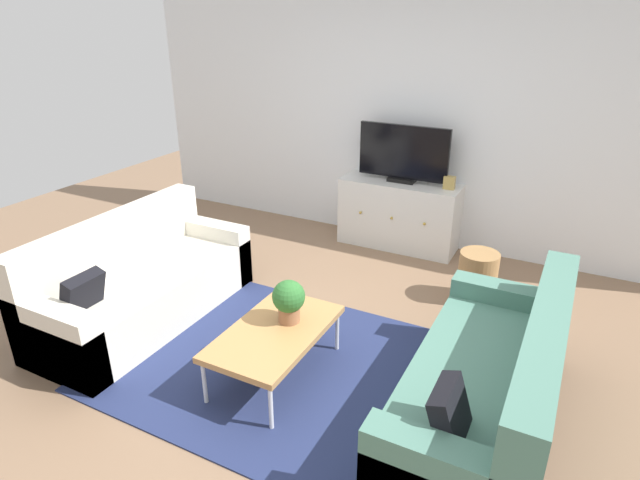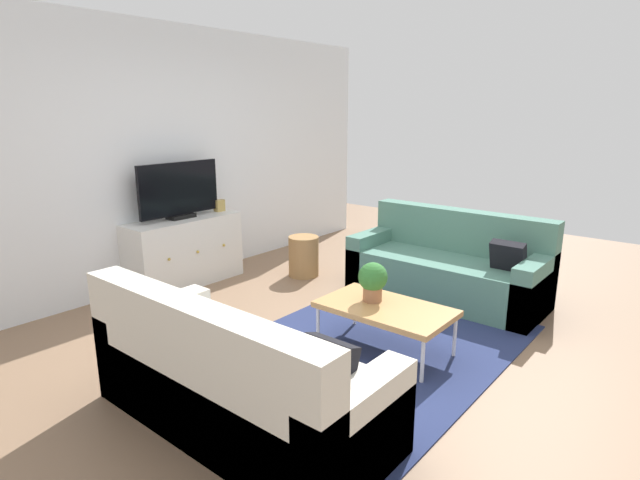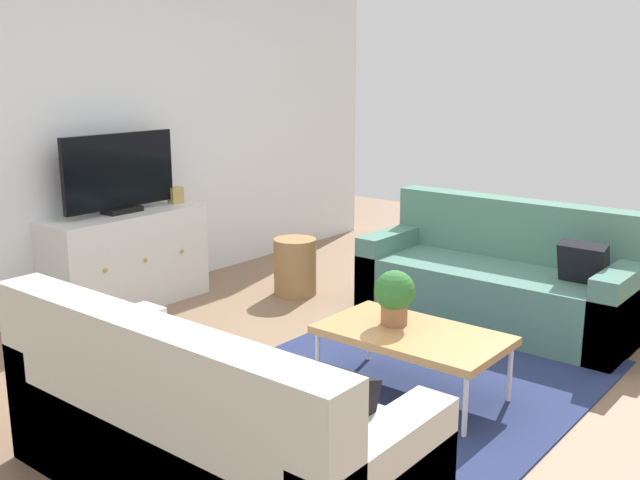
% 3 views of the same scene
% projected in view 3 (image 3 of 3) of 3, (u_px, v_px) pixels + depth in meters
% --- Properties ---
extents(ground_plane, '(10.00, 10.00, 0.00)m').
position_uv_depth(ground_plane, '(374.00, 382.00, 4.27)').
color(ground_plane, '#84664C').
extents(wall_back, '(6.40, 0.12, 2.70)m').
position_uv_depth(wall_back, '(97.00, 126.00, 5.52)').
color(wall_back, white).
rests_on(wall_back, ground_plane).
extents(area_rug, '(2.50, 1.90, 0.01)m').
position_uv_depth(area_rug, '(396.00, 388.00, 4.18)').
color(area_rug, navy).
rests_on(area_rug, ground_plane).
extents(couch_left_side, '(0.80, 1.88, 0.86)m').
position_uv_depth(couch_left_side, '(199.00, 438.00, 3.06)').
color(couch_left_side, beige).
rests_on(couch_left_side, ground_plane).
extents(couch_right_side, '(0.80, 1.88, 0.86)m').
position_uv_depth(couch_right_side, '(502.00, 283.00, 5.23)').
color(couch_right_side, '#4C7A6B').
rests_on(couch_right_side, ground_plane).
extents(coffee_table, '(0.59, 1.01, 0.38)m').
position_uv_depth(coffee_table, '(412.00, 336.00, 4.03)').
color(coffee_table, '#B7844C').
rests_on(coffee_table, ground_plane).
extents(potted_plant, '(0.23, 0.23, 0.31)m').
position_uv_depth(potted_plant, '(395.00, 295.00, 4.10)').
color(potted_plant, '#936042').
rests_on(potted_plant, coffee_table).
extents(tv_console, '(1.25, 0.47, 0.72)m').
position_uv_depth(tv_console, '(127.00, 260.00, 5.56)').
color(tv_console, silver).
rests_on(tv_console, ground_plane).
extents(flat_screen_tv, '(0.95, 0.16, 0.59)m').
position_uv_depth(flat_screen_tv, '(120.00, 173.00, 5.43)').
color(flat_screen_tv, black).
rests_on(flat_screen_tv, tv_console).
extents(mantel_clock, '(0.11, 0.07, 0.13)m').
position_uv_depth(mantel_clock, '(176.00, 195.00, 5.85)').
color(mantel_clock, tan).
rests_on(mantel_clock, tv_console).
extents(wicker_basket, '(0.34, 0.34, 0.45)m').
position_uv_depth(wicker_basket, '(295.00, 267.00, 5.88)').
color(wicker_basket, '#9E7547').
rests_on(wicker_basket, ground_plane).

